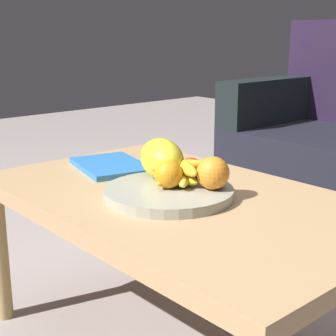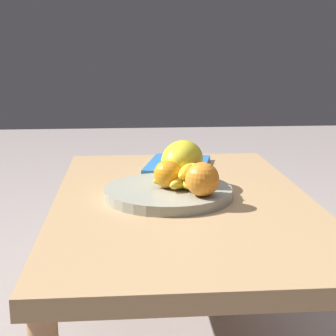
# 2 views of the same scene
# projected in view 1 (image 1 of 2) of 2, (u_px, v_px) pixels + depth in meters

# --- Properties ---
(coffee_table) EXTENTS (1.05, 0.64, 0.45)m
(coffee_table) POSITION_uv_depth(u_px,v_px,m) (180.00, 213.00, 1.32)
(coffee_table) COLOR tan
(coffee_table) RESTS_ON ground_plane
(fruit_bowl) EXTENTS (0.32, 0.32, 0.03)m
(fruit_bowl) POSITION_uv_depth(u_px,v_px,m) (168.00, 192.00, 1.28)
(fruit_bowl) COLOR #9C9D8D
(fruit_bowl) RESTS_ON coffee_table
(melon_large_front) EXTENTS (0.19, 0.16, 0.10)m
(melon_large_front) POSITION_uv_depth(u_px,v_px,m) (162.00, 159.00, 1.35)
(melon_large_front) COLOR yellow
(melon_large_front) RESTS_ON fruit_bowl
(orange_front) EXTENTS (0.08, 0.08, 0.08)m
(orange_front) POSITION_uv_depth(u_px,v_px,m) (213.00, 173.00, 1.26)
(orange_front) COLOR orange
(orange_front) RESTS_ON fruit_bowl
(orange_left) EXTENTS (0.07, 0.07, 0.07)m
(orange_left) POSITION_uv_depth(u_px,v_px,m) (169.00, 174.00, 1.27)
(orange_left) COLOR orange
(orange_left) RESTS_ON fruit_bowl
(apple_front) EXTENTS (0.06, 0.06, 0.06)m
(apple_front) POSITION_uv_depth(u_px,v_px,m) (191.00, 170.00, 1.33)
(apple_front) COLOR red
(apple_front) RESTS_ON fruit_bowl
(banana_bunch) EXTENTS (0.17, 0.16, 0.06)m
(banana_bunch) POSITION_uv_depth(u_px,v_px,m) (179.00, 173.00, 1.30)
(banana_bunch) COLOR gold
(banana_bunch) RESTS_ON fruit_bowl
(magazine) EXTENTS (0.29, 0.23, 0.02)m
(magazine) POSITION_uv_depth(u_px,v_px,m) (111.00, 166.00, 1.55)
(magazine) COLOR #2B70BD
(magazine) RESTS_ON coffee_table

